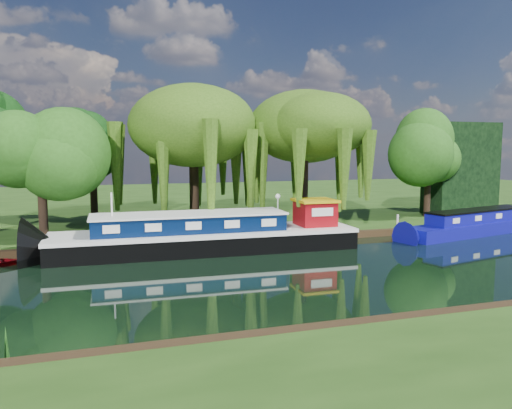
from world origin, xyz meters
name	(u,v)px	position (x,y,z in m)	size (l,w,h in m)	color
ground	(339,270)	(0.00, 0.00, 0.00)	(120.00, 120.00, 0.00)	black
far_bank	(204,200)	(0.00, 34.00, 0.23)	(120.00, 52.00, 0.45)	#1F3F11
dutch_barge	(209,235)	(-5.33, 6.75, 0.96)	(18.43, 4.59, 3.87)	black
narrowboat	(478,224)	(14.66, 6.75, 0.70)	(13.61, 5.18, 1.96)	#0D0D83
white_cruiser	(488,233)	(15.80, 6.90, 0.00)	(2.04, 2.36, 1.24)	silver
willow_left	(193,129)	(-4.80, 14.23, 7.66)	(8.29, 8.29, 9.93)	black
willow_right	(304,135)	(2.75, 11.20, 7.16)	(7.55, 7.55, 9.20)	black
tree_far_left	(40,153)	(-14.91, 10.17, 5.92)	(4.96, 4.96, 7.99)	black
tree_far_mid	(92,151)	(-11.99, 18.77, 6.04)	(4.95, 4.95, 8.10)	black
tree_far_right	(429,153)	(14.89, 12.99, 5.80)	(4.74, 4.74, 7.76)	black
conifer_hedge	(460,168)	(19.00, 14.00, 4.45)	(6.00, 3.00, 8.00)	black
lamppost	(278,202)	(0.50, 10.50, 2.42)	(0.36, 0.36, 2.56)	silver
mooring_posts	(274,228)	(-0.50, 8.40, 0.95)	(19.16, 0.16, 1.00)	silver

